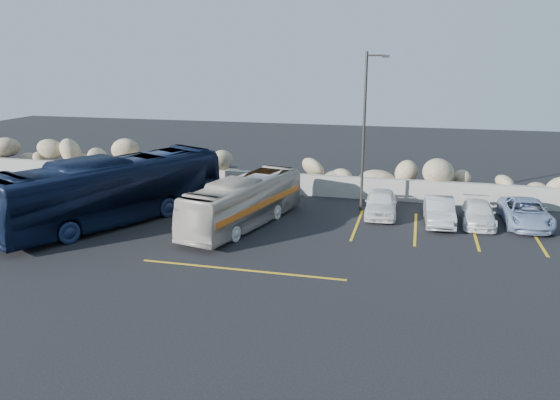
% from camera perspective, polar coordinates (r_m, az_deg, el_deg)
% --- Properties ---
extents(ground, '(90.00, 90.00, 0.00)m').
position_cam_1_polar(ground, '(20.26, -1.58, -7.78)').
color(ground, black).
rests_on(ground, ground).
extents(seawall, '(60.00, 0.40, 1.20)m').
position_cam_1_polar(seawall, '(31.25, 4.40, 1.51)').
color(seawall, gray).
rests_on(seawall, ground).
extents(riprap_pile, '(54.00, 2.80, 2.60)m').
position_cam_1_polar(riprap_pile, '(32.26, 4.80, 3.20)').
color(riprap_pile, '#988364').
rests_on(riprap_pile, ground).
extents(parking_lines, '(18.16, 9.36, 0.01)m').
position_cam_1_polar(parking_lines, '(24.81, 12.41, -3.80)').
color(parking_lines, gold).
rests_on(parking_lines, ground).
extents(lamppost, '(1.14, 0.18, 8.00)m').
position_cam_1_polar(lamppost, '(27.82, 8.88, 7.46)').
color(lamppost, '#302D2B').
rests_on(lamppost, ground).
extents(vintage_bus, '(3.83, 8.54, 2.32)m').
position_cam_1_polar(vintage_bus, '(25.60, -3.78, -0.19)').
color(vintage_bus, beige).
rests_on(vintage_bus, ground).
extents(tour_coach, '(7.54, 11.51, 3.21)m').
position_cam_1_polar(tour_coach, '(27.10, -17.05, 0.99)').
color(tour_coach, '#0F1934').
rests_on(tour_coach, ground).
extents(car_a, '(1.71, 3.88, 1.30)m').
position_cam_1_polar(car_a, '(27.76, 10.49, -0.30)').
color(car_a, white).
rests_on(car_a, ground).
extents(car_b, '(1.48, 3.80, 1.23)m').
position_cam_1_polar(car_b, '(27.08, 16.30, -1.12)').
color(car_b, '#B8B8BD').
rests_on(car_b, ground).
extents(car_c, '(1.55, 3.67, 1.06)m').
position_cam_1_polar(car_c, '(27.58, 20.01, -1.33)').
color(car_c, white).
rests_on(car_c, ground).
extents(car_d, '(2.12, 4.42, 1.21)m').
position_cam_1_polar(car_d, '(28.25, 24.28, -1.22)').
color(car_d, '#8699BE').
rests_on(car_d, ground).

